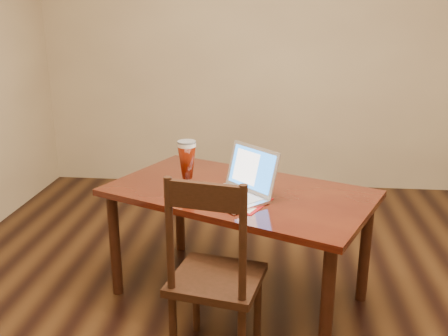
# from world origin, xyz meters

# --- Properties ---
(dining_table) EXTENTS (1.64, 1.33, 0.96)m
(dining_table) POSITION_xyz_m (-0.26, 0.46, 0.61)
(dining_table) COLOR #4A1709
(dining_table) RESTS_ON ground
(dining_chair) EXTENTS (0.48, 0.46, 0.96)m
(dining_chair) POSITION_xyz_m (-0.32, -0.11, 0.45)
(dining_chair) COLOR #33180E
(dining_chair) RESTS_ON ground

